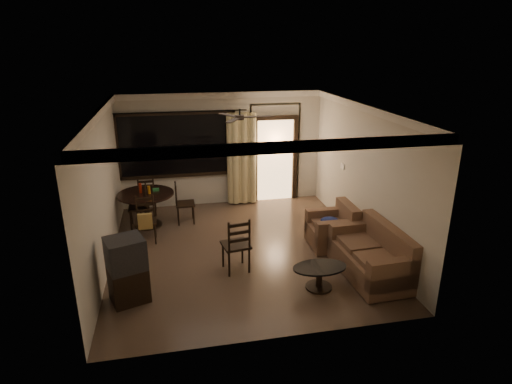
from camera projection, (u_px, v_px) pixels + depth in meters
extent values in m
plane|color=#7F6651|center=(241.00, 250.00, 8.54)|extent=(5.50, 5.50, 0.00)
plane|color=beige|center=(222.00, 149.00, 10.62)|extent=(5.00, 0.00, 5.00)
plane|color=beige|center=(276.00, 249.00, 5.53)|extent=(5.00, 0.00, 5.00)
plane|color=beige|center=(102.00, 192.00, 7.60)|extent=(0.00, 5.50, 5.50)
plane|color=beige|center=(364.00, 176.00, 8.54)|extent=(0.00, 5.50, 5.50)
plane|color=white|center=(240.00, 109.00, 7.61)|extent=(5.50, 5.50, 0.00)
cube|color=black|center=(177.00, 145.00, 10.32)|extent=(2.70, 0.04, 1.45)
cylinder|color=black|center=(179.00, 112.00, 9.99)|extent=(3.20, 0.03, 0.03)
cube|color=#FFC684|center=(275.00, 161.00, 10.94)|extent=(0.91, 0.03, 2.08)
cube|color=white|center=(342.00, 166.00, 9.55)|extent=(0.02, 0.18, 0.12)
cylinder|color=black|center=(240.00, 112.00, 7.63)|extent=(0.03, 0.03, 0.12)
cylinder|color=black|center=(240.00, 117.00, 7.66)|extent=(0.16, 0.16, 0.08)
cylinder|color=black|center=(146.00, 194.00, 9.44)|extent=(1.23, 1.23, 0.04)
cylinder|color=black|center=(147.00, 210.00, 9.56)|extent=(0.12, 0.12, 0.72)
cylinder|color=black|center=(148.00, 225.00, 9.68)|extent=(0.62, 0.62, 0.03)
cylinder|color=maroon|center=(140.00, 188.00, 9.42)|extent=(0.06, 0.06, 0.22)
cylinder|color=#BB7313|center=(149.00, 190.00, 9.37)|extent=(0.06, 0.06, 0.18)
cube|color=#247B3B|center=(156.00, 190.00, 9.58)|extent=(0.14, 0.10, 0.05)
cube|color=black|center=(138.00, 208.00, 9.49)|extent=(0.43, 0.43, 0.04)
cube|color=black|center=(185.00, 204.00, 9.71)|extent=(0.43, 0.43, 0.04)
cube|color=black|center=(146.00, 221.00, 8.76)|extent=(0.43, 0.43, 0.04)
cube|color=tan|center=(145.00, 221.00, 8.51)|extent=(0.28, 0.08, 0.32)
cube|color=black|center=(147.00, 197.00, 10.16)|extent=(0.43, 0.43, 0.04)
cube|color=black|center=(129.00, 284.00, 6.81)|extent=(0.70, 0.66, 0.57)
cube|color=black|center=(125.00, 254.00, 6.63)|extent=(0.70, 0.66, 0.51)
cube|color=black|center=(143.00, 249.00, 6.76)|extent=(0.15, 0.39, 0.35)
cube|color=#482521|center=(369.00, 264.00, 7.53)|extent=(0.96, 1.71, 0.42)
cube|color=#482521|center=(389.00, 244.00, 7.49)|extent=(0.28, 1.68, 0.68)
cube|color=#482521|center=(393.00, 275.00, 6.78)|extent=(0.90, 0.23, 0.52)
cube|color=#482521|center=(352.00, 236.00, 8.14)|extent=(0.90, 0.23, 0.52)
cube|color=#482521|center=(368.00, 252.00, 7.44)|extent=(0.69, 1.49, 0.13)
cube|color=#482521|center=(331.00, 236.00, 8.65)|extent=(0.87, 0.87, 0.40)
cube|color=#482521|center=(347.00, 219.00, 8.59)|extent=(0.21, 0.86, 0.66)
cube|color=#482521|center=(338.00, 234.00, 8.27)|extent=(0.86, 0.19, 0.51)
cube|color=#482521|center=(326.00, 220.00, 8.89)|extent=(0.86, 0.19, 0.51)
cube|color=#482521|center=(329.00, 225.00, 8.56)|extent=(0.61, 0.67, 0.12)
ellipsoid|color=navy|center=(330.00, 220.00, 8.52)|extent=(0.36, 0.30, 0.11)
ellipsoid|color=black|center=(320.00, 267.00, 7.10)|extent=(0.91, 0.55, 0.03)
cylinder|color=black|center=(319.00, 278.00, 7.17)|extent=(0.10, 0.10, 0.37)
cylinder|color=black|center=(319.00, 287.00, 7.23)|extent=(0.45, 0.45, 0.03)
cube|color=black|center=(236.00, 245.00, 7.65)|extent=(0.53, 0.53, 0.04)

